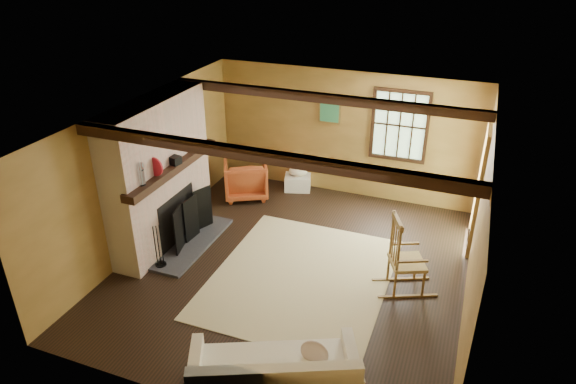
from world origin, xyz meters
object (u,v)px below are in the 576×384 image
at_px(rocking_chair, 404,260).
at_px(laundry_basket, 298,182).
at_px(armchair, 246,178).
at_px(fireplace, 161,180).
at_px(sofa, 275,380).

distance_m(rocking_chair, laundry_basket, 3.51).
relative_size(laundry_basket, armchair, 0.61).
bearing_deg(fireplace, sofa, -39.28).
relative_size(fireplace, armchair, 2.92).
bearing_deg(rocking_chair, fireplace, 66.81).
relative_size(fireplace, laundry_basket, 4.80).
distance_m(rocking_chair, sofa, 2.63).
bearing_deg(laundry_basket, sofa, -72.77).
distance_m(fireplace, rocking_chair, 3.91).
height_order(fireplace, laundry_basket, fireplace).
bearing_deg(laundry_basket, armchair, -143.87).
xyz_separation_m(sofa, laundry_basket, (-1.52, 4.90, -0.11)).
height_order(sofa, laundry_basket, sofa).
bearing_deg(fireplace, armchair, 74.20).
bearing_deg(rocking_chair, sofa, 134.32).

